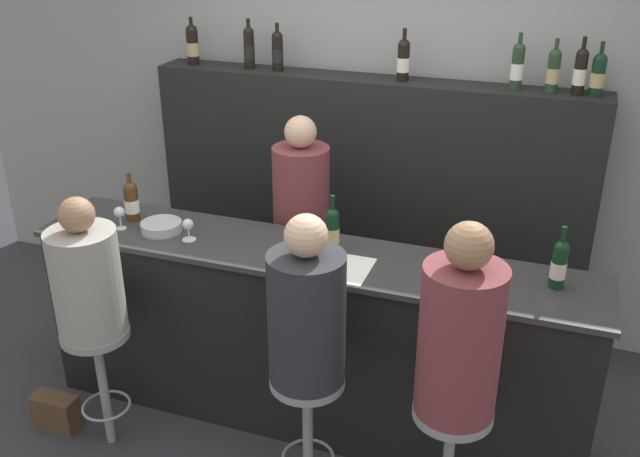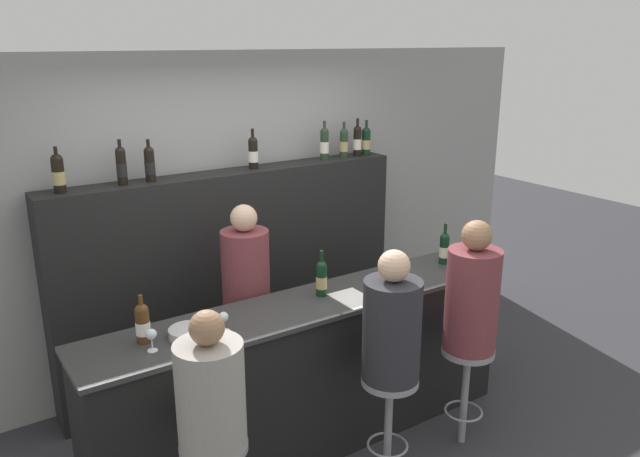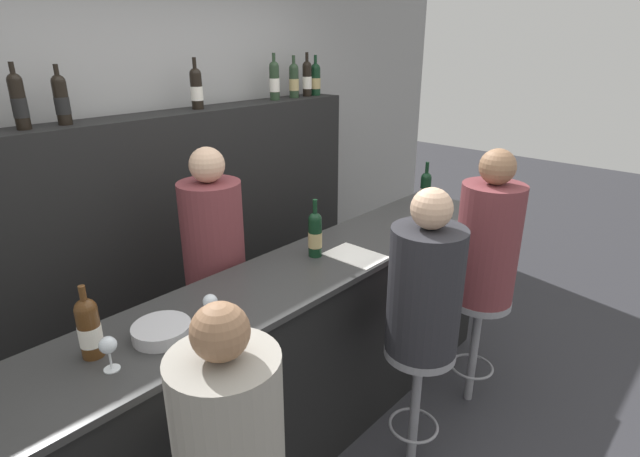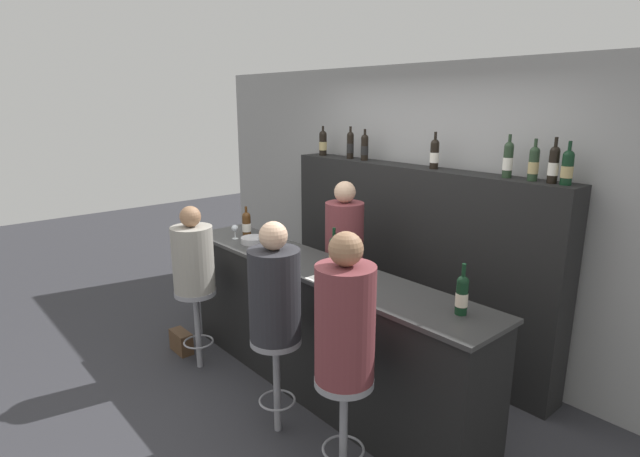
% 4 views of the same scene
% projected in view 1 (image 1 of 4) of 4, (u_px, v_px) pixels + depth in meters
% --- Properties ---
extents(ground_plane, '(16.00, 16.00, 0.00)m').
position_uv_depth(ground_plane, '(293.00, 444.00, 3.90)').
color(ground_plane, '#333338').
extents(wall_back, '(6.40, 0.05, 2.60)m').
position_uv_depth(wall_back, '(378.00, 134.00, 4.72)').
color(wall_back, '#9E9E9E').
rests_on(wall_back, ground_plane).
extents(bar_counter, '(3.01, 0.54, 1.06)m').
position_uv_depth(bar_counter, '(308.00, 338.00, 3.89)').
color(bar_counter, black).
rests_on(bar_counter, ground_plane).
extents(back_bar_cabinet, '(2.82, 0.28, 1.72)m').
position_uv_depth(back_bar_cabinet, '(367.00, 207.00, 4.71)').
color(back_bar_cabinet, black).
rests_on(back_bar_cabinet, ground_plane).
extents(wine_bottle_counter_0, '(0.08, 0.08, 0.28)m').
position_uv_depth(wine_bottle_counter_0, '(131.00, 201.00, 4.00)').
color(wine_bottle_counter_0, '#4C2D14').
rests_on(wine_bottle_counter_0, bar_counter).
extents(wine_bottle_counter_1, '(0.07, 0.07, 0.31)m').
position_uv_depth(wine_bottle_counter_1, '(332.00, 230.00, 3.63)').
color(wine_bottle_counter_1, black).
rests_on(wine_bottle_counter_1, bar_counter).
extents(wine_bottle_counter_2, '(0.07, 0.07, 0.31)m').
position_uv_depth(wine_bottle_counter_2, '(559.00, 264.00, 3.29)').
color(wine_bottle_counter_2, black).
rests_on(wine_bottle_counter_2, bar_counter).
extents(wine_bottle_backbar_0, '(0.08, 0.08, 0.30)m').
position_uv_depth(wine_bottle_backbar_0, '(192.00, 44.00, 4.66)').
color(wine_bottle_backbar_0, black).
rests_on(wine_bottle_backbar_0, back_bar_cabinet).
extents(wine_bottle_backbar_1, '(0.07, 0.07, 0.31)m').
position_uv_depth(wine_bottle_backbar_1, '(249.00, 47.00, 4.54)').
color(wine_bottle_backbar_1, black).
rests_on(wine_bottle_backbar_1, back_bar_cabinet).
extents(wine_bottle_backbar_2, '(0.07, 0.07, 0.30)m').
position_uv_depth(wine_bottle_backbar_2, '(278.00, 51.00, 4.48)').
color(wine_bottle_backbar_2, black).
rests_on(wine_bottle_backbar_2, back_bar_cabinet).
extents(wine_bottle_backbar_3, '(0.07, 0.07, 0.31)m').
position_uv_depth(wine_bottle_backbar_3, '(403.00, 59.00, 4.23)').
color(wine_bottle_backbar_3, black).
rests_on(wine_bottle_backbar_3, back_bar_cabinet).
extents(wine_bottle_backbar_4, '(0.07, 0.07, 0.32)m').
position_uv_depth(wine_bottle_backbar_4, '(517.00, 66.00, 4.03)').
color(wine_bottle_backbar_4, '#233823').
rests_on(wine_bottle_backbar_4, back_bar_cabinet).
extents(wine_bottle_backbar_5, '(0.07, 0.07, 0.30)m').
position_uv_depth(wine_bottle_backbar_5, '(553.00, 70.00, 3.97)').
color(wine_bottle_backbar_5, '#233823').
rests_on(wine_bottle_backbar_5, back_bar_cabinet).
extents(wine_bottle_backbar_6, '(0.07, 0.07, 0.32)m').
position_uv_depth(wine_bottle_backbar_6, '(580.00, 71.00, 3.93)').
color(wine_bottle_backbar_6, black).
rests_on(wine_bottle_backbar_6, back_bar_cabinet).
extents(wine_bottle_backbar_7, '(0.08, 0.08, 0.30)m').
position_uv_depth(wine_bottle_backbar_7, '(598.00, 74.00, 3.90)').
color(wine_bottle_backbar_7, black).
rests_on(wine_bottle_backbar_7, back_bar_cabinet).
extents(wine_glass_0, '(0.06, 0.06, 0.13)m').
position_uv_depth(wine_glass_0, '(119.00, 213.00, 3.90)').
color(wine_glass_0, silver).
rests_on(wine_glass_0, bar_counter).
extents(wine_glass_1, '(0.07, 0.07, 0.12)m').
position_uv_depth(wine_glass_1, '(188.00, 226.00, 3.77)').
color(wine_glass_1, silver).
rests_on(wine_glass_1, bar_counter).
extents(metal_bowl, '(0.22, 0.22, 0.05)m').
position_uv_depth(metal_bowl, '(161.00, 227.00, 3.90)').
color(metal_bowl, '#B7B7BC').
rests_on(metal_bowl, bar_counter).
extents(tasting_menu, '(0.21, 0.30, 0.00)m').
position_uv_depth(tasting_menu, '(349.00, 269.00, 3.50)').
color(tasting_menu, white).
rests_on(tasting_menu, bar_counter).
extents(bar_stool_left, '(0.35, 0.35, 0.72)m').
position_uv_depth(bar_stool_left, '(99.00, 357.00, 3.70)').
color(bar_stool_left, gray).
rests_on(bar_stool_left, ground_plane).
extents(guest_seated_left, '(0.34, 0.34, 0.73)m').
position_uv_depth(guest_seated_left, '(86.00, 278.00, 3.50)').
color(guest_seated_left, gray).
rests_on(guest_seated_left, bar_stool_left).
extents(bar_stool_middle, '(0.35, 0.35, 0.72)m').
position_uv_depth(bar_stool_middle, '(308.00, 405.00, 3.34)').
color(bar_stool_middle, gray).
rests_on(bar_stool_middle, ground_plane).
extents(guest_seated_middle, '(0.35, 0.35, 0.81)m').
position_uv_depth(guest_seated_middle, '(307.00, 312.00, 3.13)').
color(guest_seated_middle, '#28282D').
rests_on(guest_seated_middle, bar_stool_middle).
extents(bar_stool_right, '(0.35, 0.35, 0.72)m').
position_uv_depth(bar_stool_right, '(450.00, 438.00, 3.14)').
color(bar_stool_right, gray).
rests_on(bar_stool_right, ground_plane).
extents(guest_seated_right, '(0.35, 0.35, 0.88)m').
position_uv_depth(guest_seated_right, '(460.00, 334.00, 2.91)').
color(guest_seated_right, brown).
rests_on(guest_seated_right, bar_stool_right).
extents(bartender, '(0.33, 0.33, 1.63)m').
position_uv_depth(bartender, '(302.00, 258.00, 4.28)').
color(bartender, brown).
rests_on(bartender, ground_plane).
extents(handbag, '(0.26, 0.12, 0.20)m').
position_uv_depth(handbag, '(56.00, 411.00, 3.99)').
color(handbag, '#513823').
rests_on(handbag, ground_plane).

